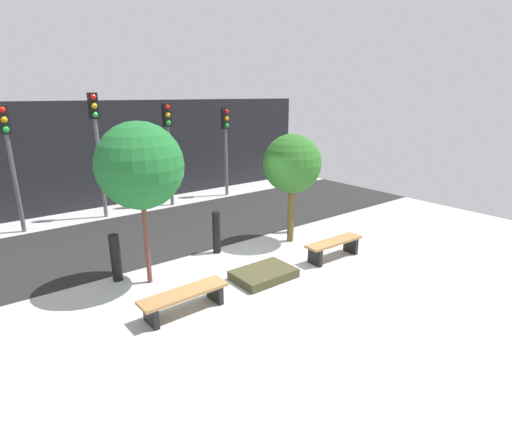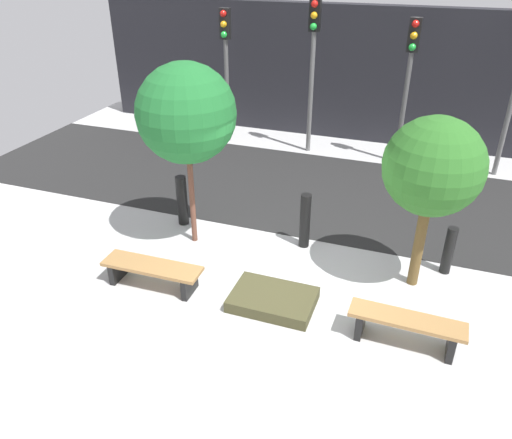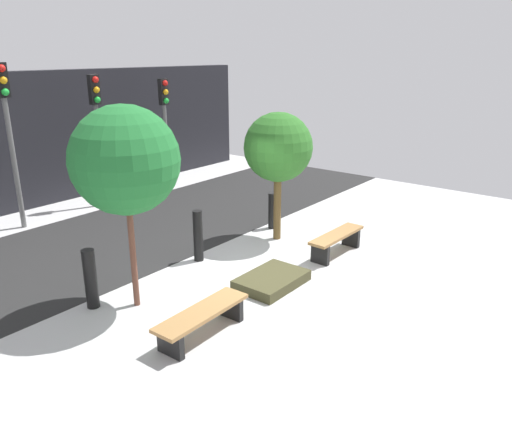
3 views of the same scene
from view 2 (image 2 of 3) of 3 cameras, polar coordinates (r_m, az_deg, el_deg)
ground_plane at (r=8.36m, az=2.43°, el=-8.73°), size 18.00×18.00×0.00m
road_strip at (r=11.77m, az=8.56°, el=3.01°), size 18.00×4.37×0.01m
building_facade at (r=14.95m, az=12.54°, el=15.80°), size 16.20×0.50×3.69m
bench_left at (r=8.58m, az=-11.75°, el=-5.73°), size 1.72×0.51×0.42m
bench_right at (r=7.59m, az=16.77°, el=-11.52°), size 1.64×0.44×0.48m
planter_bed at (r=8.12m, az=1.94°, el=-9.14°), size 1.33×0.91×0.20m
tree_behind_left_bench at (r=8.84m, az=-7.99°, el=11.87°), size 1.75×1.75×3.43m
tree_behind_right_bench at (r=8.04m, az=19.60°, el=5.61°), size 1.54×1.54×2.93m
bollard_far_left at (r=10.26m, az=-8.44°, el=2.16°), size 0.22×0.22×1.05m
bollard_left at (r=9.41m, az=5.62°, el=-0.15°), size 0.20×0.20×1.09m
bollard_center at (r=9.29m, az=21.16°, el=-3.32°), size 0.18×0.18×0.90m
traffic_light_west at (r=14.28m, az=-3.48°, el=18.53°), size 0.28×0.27×3.63m
traffic_light_mid_west at (r=13.49m, az=6.53°, el=18.65°), size 0.28×0.27×3.95m
traffic_light_mid_east at (r=13.18m, az=17.15°, el=16.39°), size 0.28×0.27×3.60m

